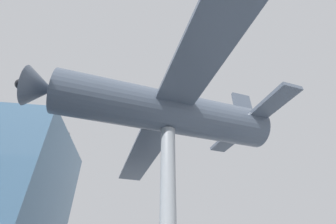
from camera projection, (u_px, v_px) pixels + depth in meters
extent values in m
cylinder|color=#999EA3|center=(168.00, 208.00, 8.21)|extent=(0.62, 0.62, 6.60)
cylinder|color=#4C5666|center=(168.00, 112.00, 10.65)|extent=(3.79, 10.23, 1.97)
cube|color=#4C5666|center=(168.00, 112.00, 10.65)|extent=(20.42, 5.50, 0.18)
cube|color=#4C5666|center=(247.00, 125.00, 11.88)|extent=(6.62, 2.19, 0.18)
cube|color=#4C5666|center=(243.00, 109.00, 12.47)|extent=(0.38, 1.11, 1.97)
cone|color=#4C5666|center=(40.00, 88.00, 9.22)|extent=(1.84, 1.34, 1.67)
sphere|color=black|center=(21.00, 84.00, 9.04)|extent=(0.44, 0.44, 0.44)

